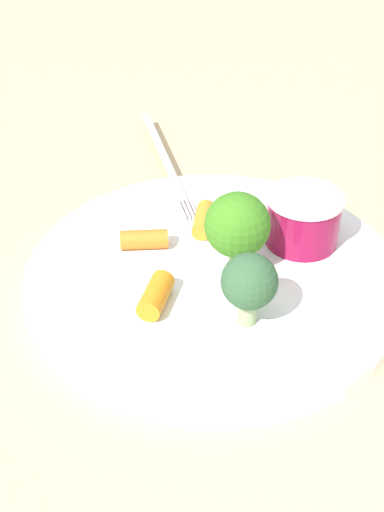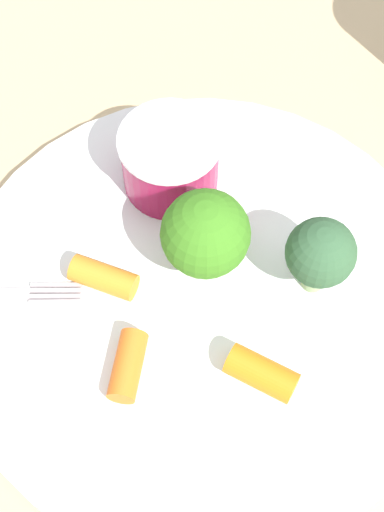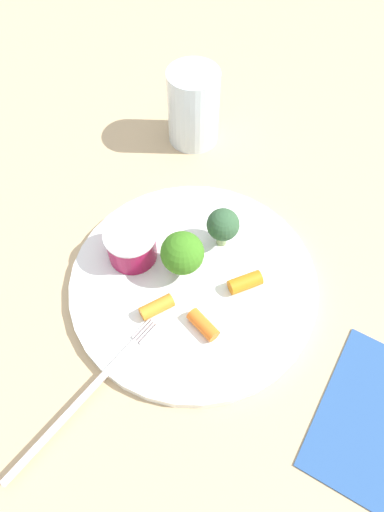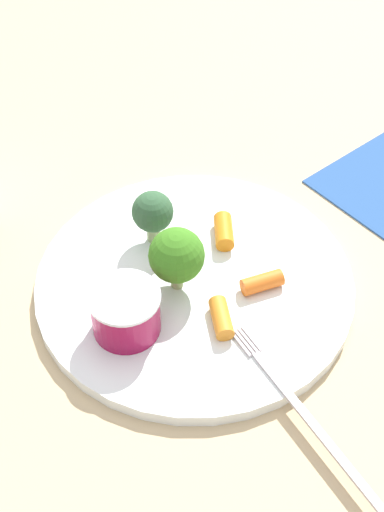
# 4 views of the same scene
# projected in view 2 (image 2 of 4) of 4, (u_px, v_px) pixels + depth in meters

# --- Properties ---
(ground_plane) EXTENTS (2.40, 2.40, 0.00)m
(ground_plane) POSITION_uv_depth(u_px,v_px,m) (202.00, 304.00, 0.43)
(ground_plane) COLOR tan
(plate) EXTENTS (0.27, 0.27, 0.01)m
(plate) POSITION_uv_depth(u_px,v_px,m) (202.00, 299.00, 0.42)
(plate) COLOR white
(plate) RESTS_ON ground_plane
(sauce_cup) EXTENTS (0.06, 0.06, 0.04)m
(sauce_cup) POSITION_uv_depth(u_px,v_px,m) (170.00, 161.00, 0.44)
(sauce_cup) COLOR maroon
(sauce_cup) RESTS_ON plate
(broccoli_floret_0) EXTENTS (0.04, 0.04, 0.05)m
(broccoli_floret_0) POSITION_uv_depth(u_px,v_px,m) (320.00, 254.00, 0.39)
(broccoli_floret_0) COLOR #90A870
(broccoli_floret_0) RESTS_ON plate
(broccoli_floret_1) EXTENTS (0.05, 0.05, 0.06)m
(broccoli_floret_1) POSITION_uv_depth(u_px,v_px,m) (205.00, 234.00, 0.39)
(broccoli_floret_1) COLOR #99AE6D
(broccoli_floret_1) RESTS_ON plate
(carrot_stick_0) EXTENTS (0.03, 0.04, 0.01)m
(carrot_stick_0) POSITION_uv_depth(u_px,v_px,m) (128.00, 366.00, 0.39)
(carrot_stick_0) COLOR orange
(carrot_stick_0) RESTS_ON plate
(carrot_stick_1) EXTENTS (0.03, 0.04, 0.02)m
(carrot_stick_1) POSITION_uv_depth(u_px,v_px,m) (104.00, 277.00, 0.41)
(carrot_stick_1) COLOR orange
(carrot_stick_1) RESTS_ON plate
(carrot_stick_2) EXTENTS (0.03, 0.04, 0.02)m
(carrot_stick_2) POSITION_uv_depth(u_px,v_px,m) (257.00, 376.00, 0.39)
(carrot_stick_2) COLOR orange
(carrot_stick_2) RESTS_ON plate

